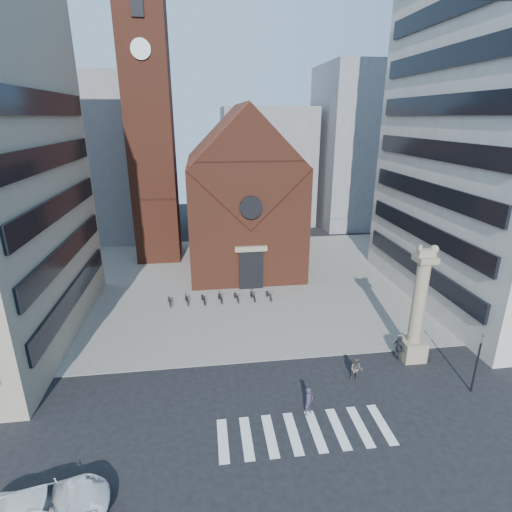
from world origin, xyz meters
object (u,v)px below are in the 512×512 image
at_px(pedestrian_0, 309,401).
at_px(scooter_0, 170,300).
at_px(lion_column, 417,316).
at_px(pedestrian_1, 356,370).
at_px(pedestrian_2, 399,348).
at_px(white_car, 43,509).
at_px(traffic_light, 477,361).

distance_m(pedestrian_0, scooter_0, 18.13).
distance_m(lion_column, pedestrian_1, 5.94).
bearing_deg(pedestrian_1, pedestrian_2, 53.80).
bearing_deg(pedestrian_1, lion_column, 48.98).
relative_size(white_car, scooter_0, 3.07).
xyz_separation_m(traffic_light, pedestrian_2, (-3.00, 4.00, -1.35)).
bearing_deg(pedestrian_1, pedestrian_0, -118.70).
bearing_deg(pedestrian_2, pedestrian_0, 109.53).
relative_size(white_car, pedestrian_2, 2.89).
xyz_separation_m(lion_column, pedestrian_2, (-1.01, 0.00, -2.52)).
bearing_deg(pedestrian_0, pedestrian_1, -8.29).
distance_m(pedestrian_2, scooter_0, 20.27).
distance_m(white_car, scooter_0, 21.05).
height_order(traffic_light, pedestrian_2, traffic_light).
distance_m(pedestrian_1, pedestrian_2, 4.42).
height_order(pedestrian_0, pedestrian_2, pedestrian_2).
xyz_separation_m(pedestrian_0, pedestrian_2, (7.87, 4.59, 0.04)).
height_order(lion_column, pedestrian_1, lion_column).
distance_m(lion_column, white_car, 24.06).
bearing_deg(pedestrian_2, white_car, 103.92).
relative_size(traffic_light, pedestrian_1, 2.52).
xyz_separation_m(traffic_light, pedestrian_0, (-10.87, -0.59, -1.39)).
xyz_separation_m(pedestrian_0, scooter_0, (-9.09, 15.68, -0.38)).
bearing_deg(pedestrian_0, white_car, 158.81).
bearing_deg(white_car, pedestrian_0, -79.33).
bearing_deg(traffic_light, pedestrian_0, -176.89).
relative_size(lion_column, white_car, 1.60).
xyz_separation_m(traffic_light, white_car, (-23.90, -5.59, -1.53)).
xyz_separation_m(traffic_light, pedestrian_1, (-6.96, 2.03, -1.44)).
bearing_deg(scooter_0, pedestrian_1, -55.97).
relative_size(lion_column, pedestrian_0, 4.84).
height_order(white_car, pedestrian_2, pedestrian_2).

